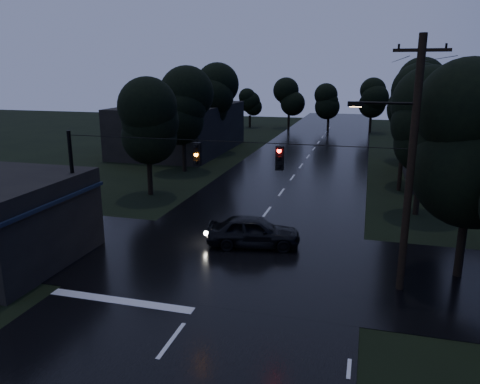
% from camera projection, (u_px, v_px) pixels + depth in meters
% --- Properties ---
extents(main_road, '(12.00, 120.00, 0.02)m').
position_uv_depth(main_road, '(292.00, 178.00, 38.83)').
color(main_road, black).
rests_on(main_road, ground).
extents(cross_street, '(60.00, 9.00, 0.02)m').
position_uv_depth(cross_street, '(231.00, 260.00, 22.04)').
color(cross_street, black).
rests_on(cross_street, ground).
extents(building_far_right, '(10.00, 14.00, 4.40)m').
position_uv_depth(building_far_right, '(470.00, 151.00, 38.40)').
color(building_far_right, black).
rests_on(building_far_right, ground).
extents(building_far_left, '(10.00, 16.00, 5.00)m').
position_uv_depth(building_far_left, '(181.00, 128.00, 51.11)').
color(building_far_left, black).
rests_on(building_far_left, ground).
extents(utility_pole_main, '(3.50, 0.30, 10.00)m').
position_uv_depth(utility_pole_main, '(409.00, 163.00, 17.87)').
color(utility_pole_main, black).
rests_on(utility_pole_main, ground).
extents(utility_pole_far, '(2.00, 0.30, 7.50)m').
position_uv_depth(utility_pole_far, '(403.00, 138.00, 33.84)').
color(utility_pole_far, black).
rests_on(utility_pole_far, ground).
extents(anchor_pole_left, '(0.18, 0.18, 6.00)m').
position_uv_depth(anchor_pole_left, '(74.00, 193.00, 22.27)').
color(anchor_pole_left, black).
rests_on(anchor_pole_left, ground).
extents(span_signals, '(15.00, 0.37, 1.12)m').
position_uv_depth(span_signals, '(236.00, 155.00, 19.62)').
color(span_signals, black).
rests_on(span_signals, ground).
extents(tree_corner_near, '(4.48, 4.48, 9.44)m').
position_uv_depth(tree_corner_near, '(474.00, 139.00, 18.88)').
color(tree_corner_near, black).
rests_on(tree_corner_near, ground).
extents(tree_left_a, '(3.92, 3.92, 8.26)m').
position_uv_depth(tree_left_a, '(147.00, 121.00, 32.34)').
color(tree_left_a, black).
rests_on(tree_left_a, ground).
extents(tree_left_b, '(4.20, 4.20, 8.85)m').
position_uv_depth(tree_left_b, '(183.00, 107.00, 39.86)').
color(tree_left_b, black).
rests_on(tree_left_b, ground).
extents(tree_left_c, '(4.48, 4.48, 9.44)m').
position_uv_depth(tree_left_c, '(213.00, 96.00, 49.24)').
color(tree_left_c, black).
rests_on(tree_left_c, ground).
extents(tree_right_a, '(4.20, 4.20, 8.85)m').
position_uv_depth(tree_right_a, '(424.00, 124.00, 27.63)').
color(tree_right_a, black).
rests_on(tree_right_a, ground).
extents(tree_right_b, '(4.48, 4.48, 9.44)m').
position_uv_depth(tree_right_b, '(422.00, 107.00, 34.84)').
color(tree_right_b, black).
rests_on(tree_right_b, ground).
extents(tree_right_c, '(4.76, 4.76, 10.03)m').
position_uv_depth(tree_right_c, '(419.00, 95.00, 43.91)').
color(tree_right_c, black).
rests_on(tree_right_c, ground).
extents(car, '(4.95, 2.71, 1.60)m').
position_uv_depth(car, '(254.00, 231.00, 23.64)').
color(car, black).
rests_on(car, ground).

